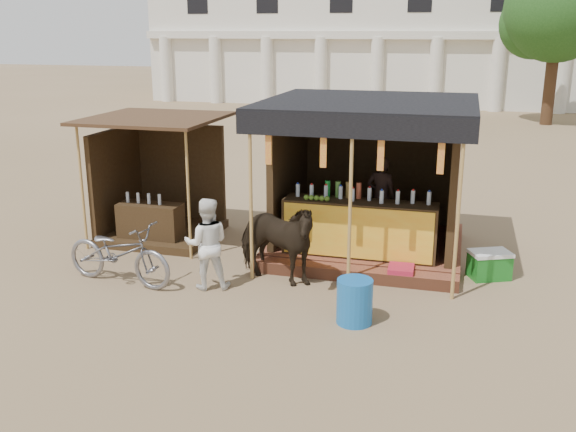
# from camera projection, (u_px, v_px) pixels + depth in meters

# --- Properties ---
(ground) EXTENTS (120.00, 120.00, 0.00)m
(ground) POSITION_uv_depth(u_px,v_px,m) (258.00, 322.00, 8.98)
(ground) COLOR #846B4C
(ground) RESTS_ON ground
(main_stall) EXTENTS (3.60, 3.61, 2.78)m
(main_stall) POSITION_uv_depth(u_px,v_px,m) (368.00, 198.00, 11.55)
(main_stall) COLOR brown
(main_stall) RESTS_ON ground
(secondary_stall) EXTENTS (2.40, 2.40, 2.38)m
(secondary_stall) POSITION_uv_depth(u_px,v_px,m) (154.00, 194.00, 12.55)
(secondary_stall) COLOR #342413
(secondary_stall) RESTS_ON ground
(cow) EXTENTS (1.79, 1.25, 1.38)m
(cow) POSITION_uv_depth(u_px,v_px,m) (275.00, 241.00, 10.24)
(cow) COLOR black
(cow) RESTS_ON ground
(motorbike) EXTENTS (2.03, 0.97, 1.02)m
(motorbike) POSITION_uv_depth(u_px,v_px,m) (119.00, 253.00, 10.23)
(motorbike) COLOR gray
(motorbike) RESTS_ON ground
(bystander) EXTENTS (0.85, 0.76, 1.46)m
(bystander) POSITION_uv_depth(u_px,v_px,m) (207.00, 244.00, 9.99)
(bystander) COLOR white
(bystander) RESTS_ON ground
(blue_barrel) EXTENTS (0.58, 0.58, 0.64)m
(blue_barrel) POSITION_uv_depth(u_px,v_px,m) (355.00, 301.00, 8.88)
(blue_barrel) COLOR #165DA6
(blue_barrel) RESTS_ON ground
(red_crate) EXTENTS (0.42, 0.45, 0.28)m
(red_crate) POSITION_uv_depth(u_px,v_px,m) (401.00, 275.00, 10.34)
(red_crate) COLOR #A41B33
(red_crate) RESTS_ON ground
(cooler) EXTENTS (0.77, 0.67, 0.46)m
(cooler) POSITION_uv_depth(u_px,v_px,m) (489.00, 265.00, 10.52)
(cooler) COLOR #19731F
(cooler) RESTS_ON ground
(background_building) EXTENTS (26.00, 7.45, 8.18)m
(background_building) POSITION_uv_depth(u_px,v_px,m) (387.00, 29.00, 36.11)
(background_building) COLOR silver
(background_building) RESTS_ON ground
(tree) EXTENTS (4.50, 4.40, 7.00)m
(tree) POSITION_uv_depth(u_px,v_px,m) (553.00, 13.00, 26.71)
(tree) COLOR #382314
(tree) RESTS_ON ground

